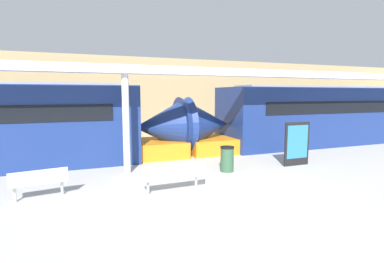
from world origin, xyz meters
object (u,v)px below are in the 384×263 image
bench_near (174,175)px  trash_bin (227,159)px  support_column_near (126,124)px  train_left (333,116)px  poster_board (297,144)px  bench_far (39,181)px

bench_near → trash_bin: 2.92m
bench_near → trash_bin: (2.50, 1.51, -0.05)m
support_column_near → train_left: bearing=11.8°
train_left → poster_board: size_ratio=10.84×
trash_bin → bench_far: bearing=-172.9°
bench_near → support_column_near: 3.00m
train_left → bench_near: (-11.18, -5.12, -1.02)m
poster_board → bench_near: bearing=-166.2°
train_left → bench_far: size_ratio=12.58×
bench_near → trash_bin: size_ratio=2.03×
bench_far → train_left: bearing=7.1°
bench_far → support_column_near: bearing=25.6°
bench_near → support_column_near: size_ratio=0.53×
poster_board → train_left: bearing=33.4°
poster_board → support_column_near: bearing=168.8°
train_left → bench_far: 15.33m
trash_bin → poster_board: 2.98m
bench_near → train_left: bearing=22.5°
poster_board → support_column_near: 6.51m
bench_near → support_column_near: support_column_near is taller
trash_bin → support_column_near: size_ratio=0.26×
poster_board → support_column_near: (-6.33, 1.25, 0.87)m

